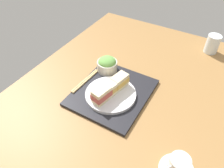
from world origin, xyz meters
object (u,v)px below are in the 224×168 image
sandwich_middle (111,88)px  chopsticks_pair (85,81)px  salad_bowl (107,64)px  sandwich_near (119,82)px  coffee_cup (178,166)px  drinking_glass (212,44)px  sandwich_far (101,95)px  sandwich_plate (111,94)px

sandwich_middle → chopsticks_pair: size_ratio=0.46×
salad_bowl → sandwich_middle: bearing=36.1°
sandwich_near → chopsticks_pair: sandwich_near is taller
salad_bowl → coffee_cup: size_ratio=0.84×
drinking_glass → salad_bowl: bearing=-42.3°
sandwich_far → chopsticks_pair: size_ratio=0.48×
drinking_glass → sandwich_near: bearing=-28.6°
sandwich_plate → salad_bowl: salad_bowl is taller
drinking_glass → coffee_cup: bearing=4.0°
sandwich_near → salad_bowl: bearing=-127.2°
sandwich_middle → drinking_glass: size_ratio=0.85×
sandwich_near → salad_bowl: (-9.12, -12.00, -0.83)cm
sandwich_plate → sandwich_near: size_ratio=2.55×
coffee_cup → sandwich_middle: bearing=-116.4°
salad_bowl → sandwich_plate: bearing=36.1°
drinking_glass → sandwich_far: bearing=-26.1°
sandwich_plate → salad_bowl: size_ratio=2.24×
sandwich_plate → sandwich_far: (5.61, -1.26, 3.92)cm
salad_bowl → chopsticks_pair: salad_bowl is taller
chopsticks_pair → salad_bowl: bearing=159.1°
sandwich_plate → chopsticks_pair: sandwich_plate is taller
sandwich_near → sandwich_far: size_ratio=0.97×
sandwich_far → salad_bowl: 22.46cm
salad_bowl → coffee_cup: 58.20cm
chopsticks_pair → coffee_cup: 56.51cm
sandwich_middle → chopsticks_pair: sandwich_middle is taller
sandwich_far → coffee_cup: 40.50cm
sandwich_far → coffee_cup: size_ratio=0.76×
sandwich_plate → coffee_cup: 41.39cm
sandwich_near → sandwich_middle: 5.75cm
sandwich_near → sandwich_plate: bearing=-12.6°
sandwich_middle → sandwich_far: size_ratio=0.97×
sandwich_far → salad_bowl: size_ratio=0.91×
sandwich_near → sandwich_middle: (5.61, -1.26, -0.13)cm
sandwich_middle → coffee_cup: 41.47cm
sandwich_middle → drinking_glass: bearing=152.7°
sandwich_far → sandwich_near: bearing=167.4°
sandwich_plate → coffee_cup: bearing=63.6°
sandwich_far → chopsticks_pair: (-7.59, -14.37, -4.31)cm
sandwich_plate → sandwich_far: sandwich_far is taller
sandwich_plate → chopsticks_pair: (-1.98, -15.62, -0.39)cm
sandwich_plate → coffee_cup: size_ratio=1.87×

